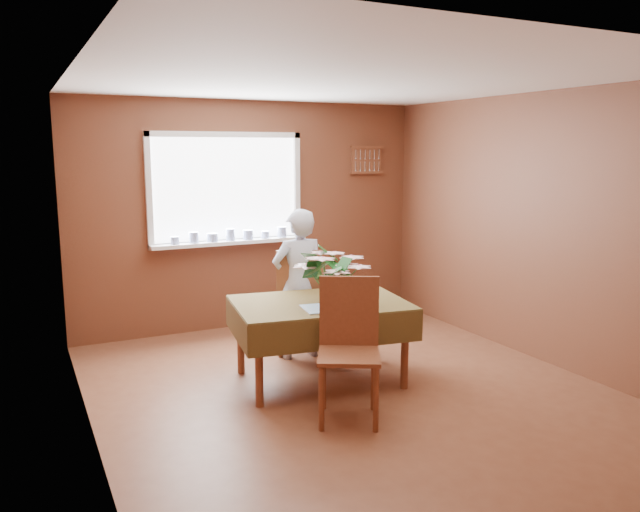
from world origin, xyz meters
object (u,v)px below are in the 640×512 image
seated_woman (299,284)px  flower_bouquet (329,271)px  dining_table (320,311)px  chair_far (300,297)px  chair_near (349,343)px

seated_woman → flower_bouquet: seated_woman is taller
dining_table → chair_far: size_ratio=1.51×
dining_table → flower_bouquet: 0.42m
flower_bouquet → chair_far: bearing=80.6°
chair_near → chair_far: bearing=108.4°
seated_woman → flower_bouquet: bearing=84.8°
chair_far → flower_bouquet: bearing=101.9°
chair_near → seated_woman: 1.41m
seated_woman → chair_far: bearing=-117.5°
dining_table → seated_woman: seated_woman is taller
chair_far → flower_bouquet: size_ratio=1.95×
dining_table → chair_far: bearing=87.5°
dining_table → chair_near: 0.74m
dining_table → flower_bouquet: (-0.01, -0.18, 0.38)m
chair_near → flower_bouquet: flower_bouquet is taller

